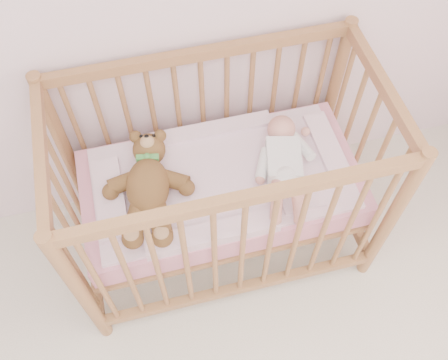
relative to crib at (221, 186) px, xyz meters
name	(u,v)px	position (x,y,z in m)	size (l,w,h in m)	color
crib	(221,186)	(0.00, 0.00, 0.00)	(1.36, 0.76, 1.00)	#9E6743
mattress	(221,187)	(0.00, 0.00, -0.01)	(1.22, 0.62, 0.13)	pink
blanket	(221,178)	(0.00, 0.00, 0.06)	(1.10, 0.58, 0.06)	#E9A1C0
baby	(284,159)	(0.27, -0.02, 0.14)	(0.27, 0.56, 0.14)	white
teddy_bear	(148,186)	(-0.31, -0.02, 0.15)	(0.40, 0.56, 0.16)	brown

